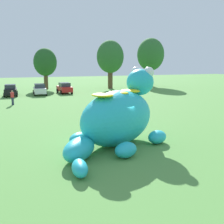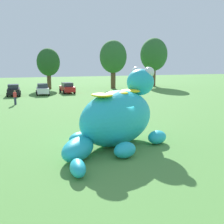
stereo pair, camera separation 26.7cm
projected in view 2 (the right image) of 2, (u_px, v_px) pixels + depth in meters
The scene contains 9 objects.
ground_plane at pixel (108, 146), 15.99m from camera, with size 160.00×160.00×0.00m, color #568E42.
giant_inflatable_creature at pixel (118, 117), 16.06m from camera, with size 7.55×7.69×4.64m.
car_black at pixel (14, 90), 40.02m from camera, with size 2.06×4.16×1.72m.
car_white at pixel (42, 89), 41.23m from camera, with size 2.07×4.17×1.72m.
car_red at pixel (67, 88), 43.41m from camera, with size 2.12×4.19×1.72m.
tree_mid_left at pixel (48, 62), 49.70m from camera, with size 4.24×4.24×7.53m.
tree_centre_left at pixel (113, 57), 50.59m from camera, with size 5.10×5.10×9.05m.
tree_centre at pixel (154, 55), 55.55m from camera, with size 5.58×5.58×9.90m.
spectator_near_inflatable at pixel (15, 98), 31.59m from camera, with size 0.38×0.26×1.71m.
Camera 2 is at (-5.00, -14.51, 4.91)m, focal length 43.02 mm.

